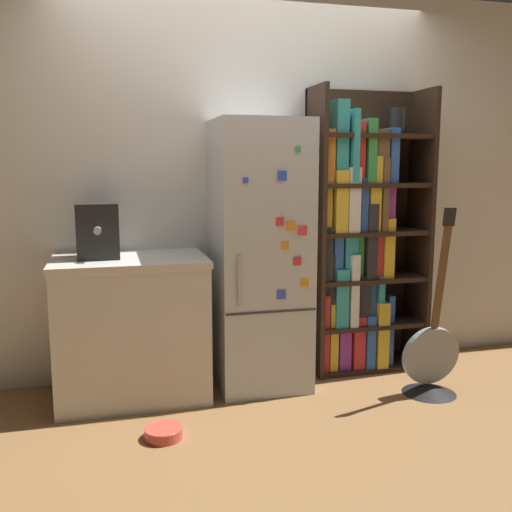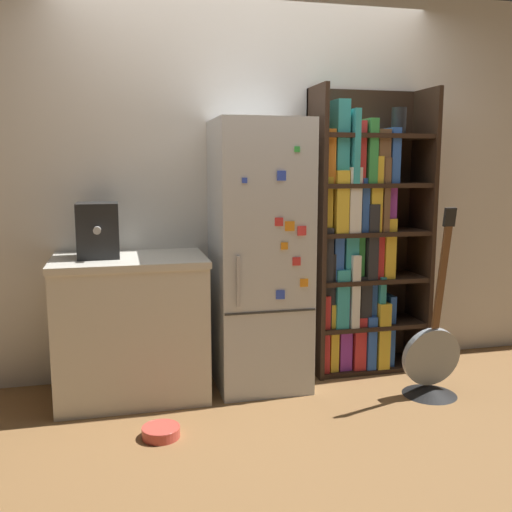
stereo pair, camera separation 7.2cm
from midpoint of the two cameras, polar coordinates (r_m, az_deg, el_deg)
name	(u,v)px [view 1 (the left image)]	position (r m, az deg, el deg)	size (l,w,h in m)	color
ground_plane	(266,391)	(3.74, 0.39, -13.38)	(16.00, 16.00, 0.00)	olive
wall_back	(247,184)	(3.92, -1.41, 7.18)	(8.00, 0.05, 2.60)	silver
refrigerator	(259,256)	(3.66, -0.25, 0.04)	(0.58, 0.60, 1.71)	silver
bookshelf	(357,243)	(4.01, 9.51, 1.29)	(0.82, 0.36, 1.94)	black
kitchen_counter	(132,327)	(3.63, -12.90, -6.98)	(0.92, 0.62, 0.88)	beige
espresso_machine	(98,230)	(3.55, -16.09, 2.47)	(0.24, 0.33, 0.33)	black
guitar	(430,368)	(3.80, 16.51, -10.65)	(0.38, 0.34, 1.19)	black
pet_bowl	(164,432)	(3.19, -9.90, -16.96)	(0.20, 0.20, 0.06)	#D84C3F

